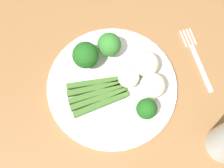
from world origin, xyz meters
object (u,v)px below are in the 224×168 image
(asparagus_bundle, at_px, (97,94))
(fork, at_px, (197,59))
(dining_table, at_px, (122,117))
(cauliflower_back, at_px, (146,64))
(cauliflower_near_center, at_px, (129,77))
(broccoli_outer_edge, at_px, (147,109))
(broccoli_front, at_px, (109,45))
(plate, at_px, (112,86))
(cauliflower_front_left, at_px, (153,86))
(broccoli_right, at_px, (86,55))

(asparagus_bundle, bearing_deg, fork, -175.50)
(dining_table, relative_size, cauliflower_back, 23.40)
(cauliflower_near_center, distance_m, fork, 0.18)
(broccoli_outer_edge, height_order, broccoli_front, broccoli_front)
(plate, relative_size, broccoli_front, 4.48)
(broccoli_front, distance_m, cauliflower_front_left, 0.13)
(asparagus_bundle, distance_m, fork, 0.25)
(dining_table, xyz_separation_m, broccoli_outer_edge, (0.03, -0.03, 0.15))
(broccoli_right, distance_m, fork, 0.26)
(plate, distance_m, cauliflower_back, 0.09)
(dining_table, distance_m, broccoli_right, 0.20)
(broccoli_right, distance_m, cauliflower_near_center, 0.10)
(broccoli_right, height_order, cauliflower_front_left, broccoli_right)
(broccoli_front, height_order, cauliflower_near_center, broccoli_front)
(asparagus_bundle, height_order, cauliflower_front_left, cauliflower_front_left)
(broccoli_front, height_order, fork, broccoli_front)
(asparagus_bundle, height_order, broccoli_outer_edge, broccoli_outer_edge)
(dining_table, relative_size, plate, 4.57)
(plate, xyz_separation_m, broccoli_right, (-0.03, 0.07, 0.05))
(cauliflower_front_left, bearing_deg, broccoli_front, 113.75)
(plate, distance_m, broccoli_right, 0.09)
(dining_table, relative_size, broccoli_front, 20.50)
(cauliflower_back, bearing_deg, fork, -6.95)
(asparagus_bundle, distance_m, broccoli_front, 0.11)
(plate, distance_m, fork, 0.21)
(dining_table, height_order, broccoli_outer_edge, broccoli_outer_edge)
(broccoli_outer_edge, relative_size, broccoli_right, 0.75)
(plate, xyz_separation_m, asparagus_bundle, (-0.04, -0.01, 0.01))
(dining_table, bearing_deg, broccoli_front, 83.01)
(asparagus_bundle, distance_m, cauliflower_back, 0.12)
(cauliflower_front_left, bearing_deg, broccoli_outer_edge, -128.33)
(broccoli_front, distance_m, fork, 0.21)
(asparagus_bundle, xyz_separation_m, cauliflower_near_center, (0.07, 0.00, 0.02))
(cauliflower_near_center, bearing_deg, plate, 172.44)
(asparagus_bundle, height_order, cauliflower_near_center, cauliflower_near_center)
(broccoli_front, xyz_separation_m, broccoli_right, (-0.06, -0.01, 0.00))
(dining_table, bearing_deg, plate, 98.83)
(dining_table, bearing_deg, broccoli_right, 109.00)
(asparagus_bundle, height_order, cauliflower_back, cauliflower_back)
(plate, distance_m, cauliflower_front_left, 0.09)
(cauliflower_front_left, relative_size, fork, 0.33)
(dining_table, relative_size, broccoli_outer_edge, 24.85)
(dining_table, height_order, asparagus_bundle, asparagus_bundle)
(plate, bearing_deg, broccoli_right, 115.72)
(plate, height_order, cauliflower_front_left, cauliflower_front_left)
(fork, bearing_deg, plate, 94.08)
(plate, distance_m, asparagus_bundle, 0.04)
(asparagus_bundle, height_order, broccoli_front, broccoli_front)
(cauliflower_near_center, bearing_deg, cauliflower_front_left, -43.65)
(plate, relative_size, broccoli_right, 4.08)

